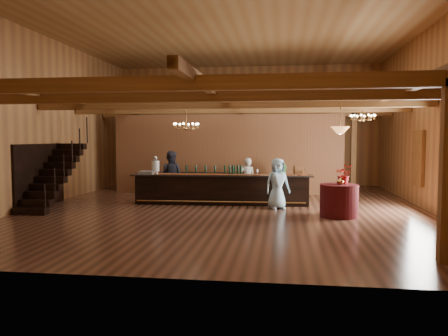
# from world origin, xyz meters

# --- Properties ---
(floor) EXTENTS (14.00, 14.00, 0.00)m
(floor) POSITION_xyz_m (0.00, 0.00, 0.00)
(floor) COLOR brown
(floor) RESTS_ON ground
(ceiling) EXTENTS (14.00, 14.00, 0.00)m
(ceiling) POSITION_xyz_m (0.00, 0.00, 5.50)
(ceiling) COLOR #9B7644
(ceiling) RESTS_ON wall_back
(wall_back) EXTENTS (12.00, 0.10, 5.50)m
(wall_back) POSITION_xyz_m (0.00, 7.00, 2.75)
(wall_back) COLOR #AB763E
(wall_back) RESTS_ON floor
(wall_front) EXTENTS (12.00, 0.10, 5.50)m
(wall_front) POSITION_xyz_m (0.00, -7.00, 2.75)
(wall_front) COLOR #AB763E
(wall_front) RESTS_ON floor
(wall_left) EXTENTS (0.10, 14.00, 5.50)m
(wall_left) POSITION_xyz_m (-6.00, 0.00, 2.75)
(wall_left) COLOR #AB763E
(wall_left) RESTS_ON floor
(wall_right) EXTENTS (0.10, 14.00, 5.50)m
(wall_right) POSITION_xyz_m (6.00, 0.00, 2.75)
(wall_right) COLOR #AB763E
(wall_right) RESTS_ON floor
(beam_grid) EXTENTS (11.90, 13.90, 0.39)m
(beam_grid) POSITION_xyz_m (0.00, 0.51, 3.24)
(beam_grid) COLOR olive
(beam_grid) RESTS_ON wall_left
(support_posts) EXTENTS (9.20, 10.20, 3.20)m
(support_posts) POSITION_xyz_m (0.00, -0.50, 1.60)
(support_posts) COLOR olive
(support_posts) RESTS_ON floor
(partition_wall) EXTENTS (9.00, 0.18, 3.10)m
(partition_wall) POSITION_xyz_m (-0.50, 3.50, 1.55)
(partition_wall) COLOR brown
(partition_wall) RESTS_ON floor
(window_right_back) EXTENTS (0.12, 1.05, 1.75)m
(window_right_back) POSITION_xyz_m (5.95, 1.00, 1.55)
(window_right_back) COLOR white
(window_right_back) RESTS_ON wall_right
(staircase) EXTENTS (1.00, 2.80, 2.00)m
(staircase) POSITION_xyz_m (-5.45, -0.74, 1.00)
(staircase) COLOR black
(staircase) RESTS_ON floor
(backroom_boxes) EXTENTS (4.10, 0.60, 1.10)m
(backroom_boxes) POSITION_xyz_m (-0.29, 5.50, 0.53)
(backroom_boxes) COLOR black
(backroom_boxes) RESTS_ON floor
(tasting_bar) EXTENTS (5.95, 0.96, 1.00)m
(tasting_bar) POSITION_xyz_m (-0.31, 0.62, 0.50)
(tasting_bar) COLOR black
(tasting_bar) RESTS_ON floor
(beverage_dispenser) EXTENTS (0.26, 0.26, 0.60)m
(beverage_dispenser) POSITION_xyz_m (-2.52, 0.60, 1.28)
(beverage_dispenser) COLOR silver
(beverage_dispenser) RESTS_ON tasting_bar
(glass_rack_tray) EXTENTS (0.50, 0.50, 0.10)m
(glass_rack_tray) POSITION_xyz_m (-2.78, 0.49, 1.04)
(glass_rack_tray) COLOR gray
(glass_rack_tray) RESTS_ON tasting_bar
(raffle_drum) EXTENTS (0.34, 0.24, 0.30)m
(raffle_drum) POSITION_xyz_m (2.20, 0.66, 1.16)
(raffle_drum) COLOR brown
(raffle_drum) RESTS_ON tasting_bar
(bar_bottle_0) EXTENTS (0.07, 0.07, 0.30)m
(bar_bottle_0) POSITION_xyz_m (-0.04, 0.75, 1.14)
(bar_bottle_0) COLOR black
(bar_bottle_0) RESTS_ON tasting_bar
(bar_bottle_1) EXTENTS (0.07, 0.07, 0.30)m
(bar_bottle_1) POSITION_xyz_m (0.06, 0.75, 1.14)
(bar_bottle_1) COLOR black
(bar_bottle_1) RESTS_ON tasting_bar
(bar_bottle_2) EXTENTS (0.07, 0.07, 0.30)m
(bar_bottle_2) POSITION_xyz_m (0.23, 0.76, 1.14)
(bar_bottle_2) COLOR black
(bar_bottle_2) RESTS_ON tasting_bar
(bar_bottle_3) EXTENTS (0.07, 0.07, 0.30)m
(bar_bottle_3) POSITION_xyz_m (0.33, 0.76, 1.14)
(bar_bottle_3) COLOR black
(bar_bottle_3) RESTS_ON tasting_bar
(backbar_shelf) EXTENTS (3.04, 0.55, 0.85)m
(backbar_shelf) POSITION_xyz_m (-1.07, 3.00, 0.43)
(backbar_shelf) COLOR black
(backbar_shelf) RESTS_ON floor
(round_table) EXTENTS (1.05, 1.05, 0.91)m
(round_table) POSITION_xyz_m (3.24, -1.19, 0.45)
(round_table) COLOR #3A0A12
(round_table) RESTS_ON floor
(chandelier_left) EXTENTS (0.80, 0.80, 0.78)m
(chandelier_left) POSITION_xyz_m (-1.37, 0.15, 2.58)
(chandelier_left) COLOR #A6783E
(chandelier_left) RESTS_ON beam_grid
(chandelier_right) EXTENTS (0.80, 0.80, 0.49)m
(chandelier_right) POSITION_xyz_m (4.27, 1.32, 2.86)
(chandelier_right) COLOR #A6783E
(chandelier_right) RESTS_ON beam_grid
(pendant_lamp) EXTENTS (0.52, 0.52, 0.90)m
(pendant_lamp) POSITION_xyz_m (3.24, -1.19, 2.40)
(pendant_lamp) COLOR #A6783E
(pendant_lamp) RESTS_ON beam_grid
(bartender) EXTENTS (0.61, 0.47, 1.50)m
(bartender) POSITION_xyz_m (0.48, 1.42, 0.75)
(bartender) COLOR white
(bartender) RESTS_ON floor
(staff_second) EXTENTS (0.89, 0.72, 1.73)m
(staff_second) POSITION_xyz_m (-2.21, 1.40, 0.87)
(staff_second) COLOR #292B3A
(staff_second) RESTS_ON floor
(guest) EXTENTS (0.90, 0.76, 1.57)m
(guest) POSITION_xyz_m (1.53, -0.06, 0.79)
(guest) COLOR #A6D7EE
(guest) RESTS_ON floor
(floor_plant) EXTENTS (0.74, 0.61, 1.28)m
(floor_plant) POSITION_xyz_m (1.50, 2.70, 0.64)
(floor_plant) COLOR #366F38
(floor_plant) RESTS_ON floor
(table_flowers) EXTENTS (0.51, 0.45, 0.55)m
(table_flowers) POSITION_xyz_m (3.38, -1.10, 1.18)
(table_flowers) COLOR #AD1214
(table_flowers) RESTS_ON round_table
(table_vase) EXTENTS (0.20, 0.20, 0.33)m
(table_vase) POSITION_xyz_m (3.25, -1.28, 1.07)
(table_vase) COLOR #A6783E
(table_vase) RESTS_ON round_table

